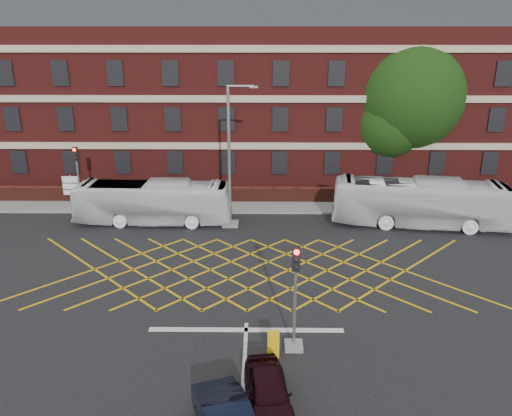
{
  "coord_description": "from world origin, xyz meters",
  "views": [
    {
      "loc": [
        0.59,
        -21.15,
        11.49
      ],
      "look_at": [
        0.35,
        1.5,
        3.57
      ],
      "focal_mm": 35.0,
      "sensor_mm": 36.0,
      "label": 1
    }
  ],
  "objects_px": {
    "car_maroon": "(268,392)",
    "utility_cabinet": "(273,344)",
    "traffic_light_far": "(79,183)",
    "street_lamp": "(231,180)",
    "direction_signs": "(71,186)",
    "bus_left": "(153,202)",
    "traffic_light_near": "(295,308)",
    "bus_right": "(420,203)",
    "deciduous_tree": "(405,103)"
  },
  "relations": [
    {
      "from": "car_maroon",
      "to": "utility_cabinet",
      "type": "distance_m",
      "value": 2.75
    },
    {
      "from": "traffic_light_far",
      "to": "utility_cabinet",
      "type": "relative_size",
      "value": 4.31
    },
    {
      "from": "street_lamp",
      "to": "direction_signs",
      "type": "height_order",
      "value": "street_lamp"
    },
    {
      "from": "bus_left",
      "to": "utility_cabinet",
      "type": "distance_m",
      "value": 15.85
    },
    {
      "from": "street_lamp",
      "to": "direction_signs",
      "type": "xyz_separation_m",
      "value": [
        -11.48,
        3.84,
        -1.6
      ]
    },
    {
      "from": "traffic_light_near",
      "to": "street_lamp",
      "type": "bearing_deg",
      "value": 103.57
    },
    {
      "from": "bus_right",
      "to": "direction_signs",
      "type": "distance_m",
      "value": 23.61
    },
    {
      "from": "utility_cabinet",
      "to": "street_lamp",
      "type": "bearing_deg",
      "value": 99.86
    },
    {
      "from": "traffic_light_near",
      "to": "bus_left",
      "type": "bearing_deg",
      "value": 121.07
    },
    {
      "from": "bus_left",
      "to": "direction_signs",
      "type": "height_order",
      "value": "bus_left"
    },
    {
      "from": "bus_left",
      "to": "traffic_light_far",
      "type": "relative_size",
      "value": 2.32
    },
    {
      "from": "traffic_light_far",
      "to": "car_maroon",
      "type": "bearing_deg",
      "value": -56.93
    },
    {
      "from": "street_lamp",
      "to": "direction_signs",
      "type": "bearing_deg",
      "value": 161.51
    },
    {
      "from": "bus_right",
      "to": "utility_cabinet",
      "type": "relative_size",
      "value": 10.93
    },
    {
      "from": "direction_signs",
      "to": "traffic_light_near",
      "type": "bearing_deg",
      "value": -49.14
    },
    {
      "from": "deciduous_tree",
      "to": "direction_signs",
      "type": "distance_m",
      "value": 25.83
    },
    {
      "from": "traffic_light_far",
      "to": "street_lamp",
      "type": "distance_m",
      "value": 11.34
    },
    {
      "from": "traffic_light_near",
      "to": "direction_signs",
      "type": "distance_m",
      "value": 22.37
    },
    {
      "from": "bus_right",
      "to": "street_lamp",
      "type": "height_order",
      "value": "street_lamp"
    },
    {
      "from": "traffic_light_far",
      "to": "street_lamp",
      "type": "height_order",
      "value": "street_lamp"
    },
    {
      "from": "deciduous_tree",
      "to": "traffic_light_near",
      "type": "distance_m",
      "value": 25.56
    },
    {
      "from": "bus_right",
      "to": "car_maroon",
      "type": "bearing_deg",
      "value": 157.41
    },
    {
      "from": "bus_right",
      "to": "car_maroon",
      "type": "distance_m",
      "value": 19.1
    },
    {
      "from": "deciduous_tree",
      "to": "bus_right",
      "type": "bearing_deg",
      "value": -97.3
    },
    {
      "from": "traffic_light_near",
      "to": "utility_cabinet",
      "type": "height_order",
      "value": "traffic_light_near"
    },
    {
      "from": "deciduous_tree",
      "to": "utility_cabinet",
      "type": "height_order",
      "value": "deciduous_tree"
    },
    {
      "from": "car_maroon",
      "to": "utility_cabinet",
      "type": "xyz_separation_m",
      "value": [
        0.22,
        2.74,
        -0.09
      ]
    },
    {
      "from": "deciduous_tree",
      "to": "traffic_light_far",
      "type": "distance_m",
      "value": 25.14
    },
    {
      "from": "car_maroon",
      "to": "traffic_light_far",
      "type": "height_order",
      "value": "traffic_light_far"
    },
    {
      "from": "car_maroon",
      "to": "traffic_light_far",
      "type": "bearing_deg",
      "value": 115.61
    },
    {
      "from": "deciduous_tree",
      "to": "street_lamp",
      "type": "bearing_deg",
      "value": -142.63
    },
    {
      "from": "bus_right",
      "to": "utility_cabinet",
      "type": "distance_m",
      "value": 16.68
    },
    {
      "from": "deciduous_tree",
      "to": "traffic_light_far",
      "type": "height_order",
      "value": "deciduous_tree"
    },
    {
      "from": "direction_signs",
      "to": "bus_right",
      "type": "bearing_deg",
      "value": -9.03
    },
    {
      "from": "street_lamp",
      "to": "traffic_light_far",
      "type": "bearing_deg",
      "value": 162.12
    },
    {
      "from": "car_maroon",
      "to": "bus_left",
      "type": "bearing_deg",
      "value": 105.6
    },
    {
      "from": "car_maroon",
      "to": "street_lamp",
      "type": "height_order",
      "value": "street_lamp"
    },
    {
      "from": "bus_left",
      "to": "street_lamp",
      "type": "bearing_deg",
      "value": -93.6
    },
    {
      "from": "deciduous_tree",
      "to": "utility_cabinet",
      "type": "relative_size",
      "value": 11.6
    },
    {
      "from": "traffic_light_far",
      "to": "direction_signs",
      "type": "xyz_separation_m",
      "value": [
        -0.75,
        0.38,
        -0.39
      ]
    },
    {
      "from": "traffic_light_far",
      "to": "direction_signs",
      "type": "relative_size",
      "value": 1.94
    },
    {
      "from": "bus_right",
      "to": "traffic_light_near",
      "type": "distance_m",
      "value": 15.81
    },
    {
      "from": "car_maroon",
      "to": "traffic_light_near",
      "type": "height_order",
      "value": "traffic_light_near"
    },
    {
      "from": "traffic_light_near",
      "to": "traffic_light_far",
      "type": "distance_m",
      "value": 21.6
    },
    {
      "from": "car_maroon",
      "to": "direction_signs",
      "type": "distance_m",
      "value": 24.31
    },
    {
      "from": "bus_right",
      "to": "direction_signs",
      "type": "height_order",
      "value": "bus_right"
    },
    {
      "from": "traffic_light_near",
      "to": "traffic_light_far",
      "type": "xyz_separation_m",
      "value": [
        -13.89,
        16.54,
        0.0
      ]
    },
    {
      "from": "direction_signs",
      "to": "street_lamp",
      "type": "bearing_deg",
      "value": -18.49
    },
    {
      "from": "bus_right",
      "to": "street_lamp",
      "type": "relative_size",
      "value": 1.25
    },
    {
      "from": "traffic_light_near",
      "to": "direction_signs",
      "type": "height_order",
      "value": "traffic_light_near"
    }
  ]
}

